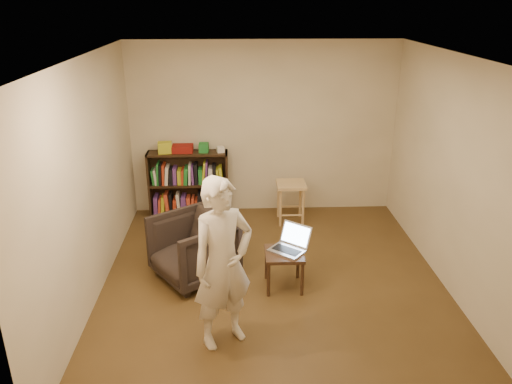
{
  "coord_description": "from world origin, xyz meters",
  "views": [
    {
      "loc": [
        -0.42,
        -5.07,
        3.17
      ],
      "look_at": [
        -0.19,
        0.35,
        1.03
      ],
      "focal_mm": 35.0,
      "sensor_mm": 36.0,
      "label": 1
    }
  ],
  "objects_px": {
    "stool": "(291,191)",
    "laptop": "(290,245)",
    "bookshelf": "(189,187)",
    "side_table": "(284,258)",
    "person": "(223,264)",
    "armchair": "(193,248)"
  },
  "relations": [
    {
      "from": "stool",
      "to": "laptop",
      "type": "bearing_deg",
      "value": -96.48
    },
    {
      "from": "bookshelf",
      "to": "side_table",
      "type": "xyz_separation_m",
      "value": [
        1.26,
        -2.15,
        -0.07
      ]
    },
    {
      "from": "side_table",
      "to": "person",
      "type": "relative_size",
      "value": 0.26
    },
    {
      "from": "bookshelf",
      "to": "person",
      "type": "xyz_separation_m",
      "value": [
        0.59,
        -3.09,
        0.41
      ]
    },
    {
      "from": "armchair",
      "to": "stool",
      "type": "bearing_deg",
      "value": 103.77
    },
    {
      "from": "person",
      "to": "stool",
      "type": "bearing_deg",
      "value": 40.71
    },
    {
      "from": "armchair",
      "to": "person",
      "type": "height_order",
      "value": "person"
    },
    {
      "from": "armchair",
      "to": "person",
      "type": "relative_size",
      "value": 0.5
    },
    {
      "from": "bookshelf",
      "to": "side_table",
      "type": "height_order",
      "value": "bookshelf"
    },
    {
      "from": "stool",
      "to": "armchair",
      "type": "relative_size",
      "value": 0.71
    },
    {
      "from": "side_table",
      "to": "armchair",
      "type": "bearing_deg",
      "value": 165.71
    },
    {
      "from": "stool",
      "to": "bookshelf",
      "type": "bearing_deg",
      "value": 167.3
    },
    {
      "from": "armchair",
      "to": "side_table",
      "type": "distance_m",
      "value": 1.09
    },
    {
      "from": "bookshelf",
      "to": "person",
      "type": "relative_size",
      "value": 0.71
    },
    {
      "from": "armchair",
      "to": "side_table",
      "type": "relative_size",
      "value": 1.91
    },
    {
      "from": "bookshelf",
      "to": "laptop",
      "type": "height_order",
      "value": "bookshelf"
    },
    {
      "from": "bookshelf",
      "to": "side_table",
      "type": "relative_size",
      "value": 2.68
    },
    {
      "from": "bookshelf",
      "to": "person",
      "type": "height_order",
      "value": "person"
    },
    {
      "from": "stool",
      "to": "person",
      "type": "bearing_deg",
      "value": -108.89
    },
    {
      "from": "bookshelf",
      "to": "armchair",
      "type": "relative_size",
      "value": 1.41
    },
    {
      "from": "bookshelf",
      "to": "armchair",
      "type": "bearing_deg",
      "value": -83.79
    },
    {
      "from": "armchair",
      "to": "laptop",
      "type": "relative_size",
      "value": 1.6
    }
  ]
}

